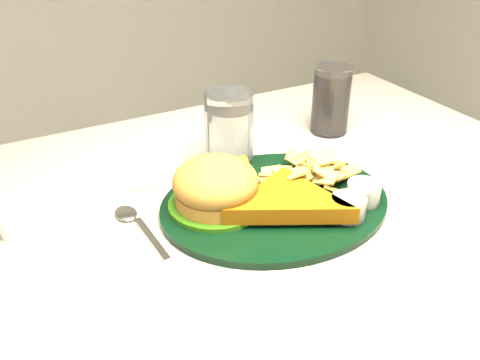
{
  "coord_description": "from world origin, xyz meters",
  "views": [
    {
      "loc": [
        -0.31,
        -0.6,
        1.19
      ],
      "look_at": [
        0.01,
        -0.0,
        0.8
      ],
      "focal_mm": 40.0,
      "sensor_mm": 36.0,
      "label": 1
    }
  ],
  "objects": [
    {
      "name": "cola_glass",
      "position": [
        0.3,
        0.16,
        0.82
      ],
      "size": [
        0.08,
        0.08,
        0.13
      ],
      "primitive_type": "cylinder",
      "rotation": [
        0.0,
        0.0,
        0.21
      ],
      "color": "black",
      "rests_on": "table"
    },
    {
      "name": "dinner_plate",
      "position": [
        0.06,
        -0.02,
        0.79
      ],
      "size": [
        0.37,
        0.31,
        0.08
      ],
      "primitive_type": null,
      "rotation": [
        0.0,
        0.0,
        -0.05
      ],
      "color": "black",
      "rests_on": "table"
    },
    {
      "name": "wrapped_straw",
      "position": [
        -0.02,
        0.13,
        0.75
      ],
      "size": [
        0.2,
        0.08,
        0.01
      ],
      "primitive_type": null,
      "rotation": [
        0.0,
        0.0,
        0.03
      ],
      "color": "white",
      "rests_on": "table"
    },
    {
      "name": "fork_napkin",
      "position": [
        0.13,
        -0.02,
        0.76
      ],
      "size": [
        0.2,
        0.22,
        0.01
      ],
      "primitive_type": null,
      "rotation": [
        0.0,
        0.0,
        0.34
      ],
      "color": "white",
      "rests_on": "table"
    },
    {
      "name": "ramekin",
      "position": [
        -0.29,
        0.09,
        0.76
      ],
      "size": [
        0.04,
        0.04,
        0.03
      ],
      "primitive_type": "cylinder",
      "rotation": [
        0.0,
        0.0,
        0.08
      ],
      "color": "silver",
      "rests_on": "table"
    },
    {
      "name": "spoon",
      "position": [
        -0.13,
        -0.02,
        0.76
      ],
      "size": [
        0.05,
        0.15,
        0.01
      ],
      "primitive_type": null,
      "rotation": [
        0.0,
        0.0,
        0.03
      ],
      "color": "white",
      "rests_on": "table"
    },
    {
      "name": "water_glass",
      "position": [
        0.06,
        0.13,
        0.82
      ],
      "size": [
        0.1,
        0.1,
        0.13
      ],
      "primitive_type": "cylinder",
      "rotation": [
        0.0,
        0.0,
        -0.21
      ],
      "color": "white",
      "rests_on": "table"
    }
  ]
}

